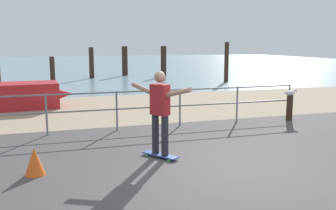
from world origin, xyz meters
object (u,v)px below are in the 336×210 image
(skateboard, at_px, (160,155))
(seagull, at_px, (291,93))
(bollard_short, at_px, (289,108))
(skateboarder, at_px, (160,108))
(traffic_cone, at_px, (35,162))

(skateboard, relative_size, seagull, 1.58)
(seagull, bearing_deg, skateboard, -153.45)
(skateboard, height_order, seagull, seagull)
(bollard_short, height_order, seagull, seagull)
(skateboarder, height_order, seagull, skateboarder)
(skateboard, xyz_separation_m, skateboarder, (0.00, -0.00, 0.95))
(skateboarder, xyz_separation_m, traffic_cone, (-2.34, -0.31, -0.77))
(bollard_short, relative_size, seagull, 1.56)
(skateboard, xyz_separation_m, traffic_cone, (-2.34, -0.31, 0.18))
(bollard_short, bearing_deg, skateboarder, -153.38)
(seagull, bearing_deg, skateboarder, -153.45)
(seagull, bearing_deg, bollard_short, -174.51)
(skateboard, relative_size, bollard_short, 1.02)
(bollard_short, xyz_separation_m, traffic_cone, (-6.96, -2.62, -0.13))
(traffic_cone, bearing_deg, skateboarder, 7.46)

